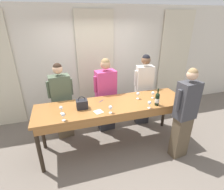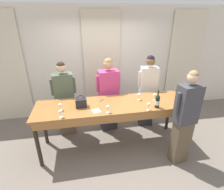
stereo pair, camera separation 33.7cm
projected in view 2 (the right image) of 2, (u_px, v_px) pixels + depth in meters
The scene contains 20 objects.
ground_plane at pixel (113, 144), 3.77m from camera, with size 18.00×18.00×0.00m, color #70665B.
wall_back at pixel (102, 63), 4.62m from camera, with size 12.00×0.06×2.80m.
curtain_panel_left at pixel (5, 70), 4.20m from camera, with size 0.95×0.03×2.69m.
curtain_panel_center at pixel (102, 65), 4.59m from camera, with size 0.95×0.03×2.69m.
curtain_panel_right at pixel (184, 62), 4.98m from camera, with size 0.95×0.03×2.69m.
tasting_bar at pixel (113, 109), 3.38m from camera, with size 2.94×0.81×0.99m.
wine_bottle at pixel (157, 101), 3.18m from camera, with size 0.08×0.08×0.33m.
handbag at pixel (81, 103), 3.22m from camera, with size 0.20×0.14×0.24m.
wine_glass_front_left at pixel (60, 112), 2.87m from camera, with size 0.07×0.07×0.14m.
wine_glass_front_mid at pixel (155, 95), 3.48m from camera, with size 0.07×0.07×0.14m.
wine_glass_front_right at pixel (149, 105), 3.10m from camera, with size 0.07×0.07×0.14m.
wine_glass_center_left at pixel (108, 107), 3.01m from camera, with size 0.07×0.07×0.14m.
wine_glass_center_mid at pixel (60, 105), 3.08m from camera, with size 0.07×0.07×0.14m.
wine_glass_center_right at pixel (139, 95), 3.48m from camera, with size 0.07×0.07×0.14m.
napkin at pixel (96, 111), 3.11m from camera, with size 0.17×0.17×0.00m.
pen at pixel (102, 100), 3.49m from camera, with size 0.11×0.10×0.01m.
guest_olive_jacket at pixel (65, 99), 3.82m from camera, with size 0.53×0.29×1.70m.
guest_pink_top at pixel (108, 95), 3.98m from camera, with size 0.55×0.31×1.74m.
guest_cream_sweater at pixel (148, 91), 4.12m from camera, with size 0.50×0.27×1.76m.
host_pouring at pixel (185, 119), 3.00m from camera, with size 0.48×0.28×1.78m.
Camera 2 is at (-0.56, -2.94, 2.54)m, focal length 28.00 mm.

